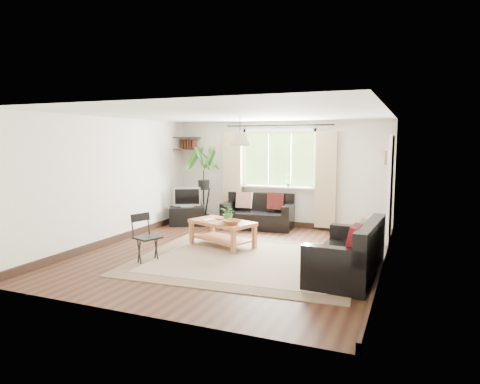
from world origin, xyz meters
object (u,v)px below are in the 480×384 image
at_px(folding_chair, 147,238).
at_px(sofa_back, 258,212).
at_px(tv_stand, 187,216).
at_px(sofa_right, 346,250).
at_px(palm_stand, 204,185).
at_px(coffee_table, 222,234).

bearing_deg(folding_chair, sofa_back, 7.11).
bearing_deg(tv_stand, folding_chair, -100.44).
bearing_deg(sofa_right, palm_stand, -123.13).
xyz_separation_m(sofa_right, coffee_table, (-2.40, 0.92, -0.15)).
bearing_deg(coffee_table, tv_stand, 136.21).
height_order(tv_stand, folding_chair, folding_chair).
relative_size(sofa_right, palm_stand, 0.92).
xyz_separation_m(coffee_table, palm_stand, (-1.35, 1.89, 0.67)).
relative_size(sofa_back, folding_chair, 1.99).
distance_m(coffee_table, palm_stand, 2.41).
distance_m(coffee_table, tv_stand, 2.22).
distance_m(sofa_back, sofa_right, 3.65).
relative_size(sofa_back, sofa_right, 0.93).
xyz_separation_m(sofa_right, folding_chair, (-3.10, -0.44, -0.01)).
distance_m(sofa_right, folding_chair, 3.13).
distance_m(sofa_back, palm_stand, 1.48).
distance_m(palm_stand, folding_chair, 3.35).
distance_m(sofa_back, folding_chair, 3.30).
bearing_deg(sofa_back, sofa_right, -55.03).
relative_size(coffee_table, palm_stand, 0.66).
xyz_separation_m(sofa_back, tv_stand, (-1.63, -0.32, -0.15)).
bearing_deg(tv_stand, palm_stand, 26.38).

